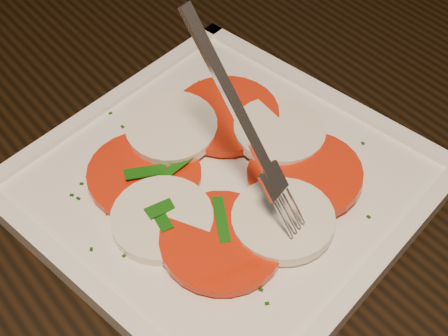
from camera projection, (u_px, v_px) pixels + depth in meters
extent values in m
plane|color=black|center=(256.00, 278.00, 1.37)|extent=(6.00, 6.00, 0.00)
cube|color=black|center=(276.00, 149.00, 0.63)|extent=(1.22, 0.82, 0.04)
cylinder|color=black|center=(344.00, 60.00, 1.31)|extent=(0.06, 0.06, 0.71)
cylinder|color=black|center=(101.00, 126.00, 1.40)|extent=(0.04, 0.04, 0.41)
cube|color=white|center=(224.00, 184.00, 0.57)|extent=(0.37, 0.37, 0.01)
cylinder|color=red|center=(144.00, 174.00, 0.56)|extent=(0.10, 0.10, 0.01)
cylinder|color=white|center=(162.00, 219.00, 0.52)|extent=(0.09, 0.09, 0.01)
cylinder|color=red|center=(222.00, 241.00, 0.51)|extent=(0.10, 0.10, 0.01)
cylinder|color=white|center=(283.00, 220.00, 0.52)|extent=(0.09, 0.09, 0.01)
cylinder|color=red|center=(305.00, 174.00, 0.55)|extent=(0.10, 0.10, 0.02)
cylinder|color=white|center=(279.00, 131.00, 0.59)|extent=(0.09, 0.09, 0.01)
cylinder|color=red|center=(226.00, 115.00, 0.60)|extent=(0.10, 0.10, 0.01)
cylinder|color=white|center=(172.00, 127.00, 0.59)|extent=(0.09, 0.09, 0.02)
cube|color=#15590F|center=(146.00, 172.00, 0.55)|extent=(0.04, 0.03, 0.01)
cube|color=#15590F|center=(160.00, 216.00, 0.52)|extent=(0.02, 0.03, 0.00)
cube|color=#15590F|center=(180.00, 163.00, 0.56)|extent=(0.05, 0.01, 0.00)
cube|color=#15590F|center=(276.00, 213.00, 0.52)|extent=(0.03, 0.03, 0.00)
cube|color=#15590F|center=(173.00, 203.00, 0.53)|extent=(0.05, 0.02, 0.01)
cube|color=#15590F|center=(162.00, 131.00, 0.59)|extent=(0.04, 0.03, 0.00)
cube|color=#15590F|center=(221.00, 219.00, 0.52)|extent=(0.03, 0.05, 0.00)
cube|color=#103B0A|center=(369.00, 217.00, 0.53)|extent=(0.00, 0.00, 0.00)
cube|color=#103B0A|center=(163.00, 109.00, 0.62)|extent=(0.00, 0.00, 0.00)
cube|color=#103B0A|center=(363.00, 143.00, 0.59)|extent=(0.00, 0.00, 0.00)
cube|color=#103B0A|center=(91.00, 249.00, 0.51)|extent=(0.00, 0.00, 0.00)
cube|color=#103B0A|center=(108.00, 188.00, 0.55)|extent=(0.00, 0.00, 0.00)
cube|color=#103B0A|center=(116.00, 158.00, 0.58)|extent=(0.00, 0.00, 0.00)
cube|color=#103B0A|center=(124.00, 255.00, 0.51)|extent=(0.00, 0.00, 0.00)
cube|color=#103B0A|center=(269.00, 274.00, 0.50)|extent=(0.00, 0.00, 0.00)
cube|color=#103B0A|center=(78.00, 198.00, 0.55)|extent=(0.00, 0.00, 0.00)
cube|color=#103B0A|center=(110.00, 113.00, 0.62)|extent=(0.00, 0.00, 0.00)
cube|color=#103B0A|center=(199.00, 82.00, 0.65)|extent=(0.00, 0.00, 0.00)
cube|color=#103B0A|center=(256.00, 108.00, 0.62)|extent=(0.00, 0.00, 0.00)
cube|color=#103B0A|center=(117.00, 207.00, 0.54)|extent=(0.00, 0.00, 0.00)
cube|color=#103B0A|center=(139.00, 249.00, 0.51)|extent=(0.00, 0.00, 0.00)
cube|color=#103B0A|center=(350.00, 158.00, 0.58)|extent=(0.00, 0.00, 0.00)
cube|color=#103B0A|center=(175.00, 276.00, 0.49)|extent=(0.00, 0.00, 0.00)
cube|color=#103B0A|center=(117.00, 166.00, 0.57)|extent=(0.00, 0.00, 0.00)
cube|color=#103B0A|center=(336.00, 145.00, 0.59)|extent=(0.00, 0.00, 0.00)
cube|color=#103B0A|center=(221.00, 281.00, 0.49)|extent=(0.00, 0.00, 0.00)
cube|color=#103B0A|center=(72.00, 195.00, 0.55)|extent=(0.00, 0.00, 0.00)
cube|color=#103B0A|center=(123.00, 127.00, 0.60)|extent=(0.00, 0.00, 0.00)
cube|color=#103B0A|center=(211.00, 278.00, 0.49)|extent=(0.00, 0.00, 0.00)
cube|color=#103B0A|center=(261.00, 290.00, 0.49)|extent=(0.00, 0.00, 0.00)
cube|color=#103B0A|center=(343.00, 144.00, 0.59)|extent=(0.00, 0.00, 0.00)
cube|color=#103B0A|center=(165.00, 266.00, 0.50)|extent=(0.00, 0.00, 0.00)
cube|color=#103B0A|center=(107.00, 214.00, 0.54)|extent=(0.00, 0.00, 0.00)
cube|color=#103B0A|center=(267.00, 304.00, 0.48)|extent=(0.00, 0.00, 0.00)
cube|color=#103B0A|center=(110.00, 193.00, 0.55)|extent=(0.00, 0.00, 0.00)
cube|color=#103B0A|center=(82.00, 184.00, 0.56)|extent=(0.00, 0.00, 0.00)
cube|color=#103B0A|center=(251.00, 89.00, 0.64)|extent=(0.00, 0.00, 0.00)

